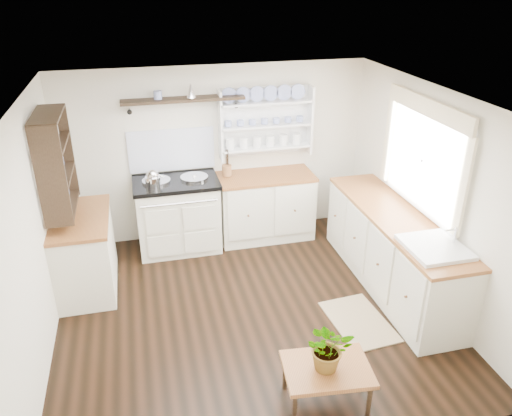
{
  "coord_description": "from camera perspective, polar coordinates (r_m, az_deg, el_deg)",
  "views": [
    {
      "loc": [
        -0.98,
        -4.3,
        3.35
      ],
      "look_at": [
        0.14,
        0.25,
        1.1
      ],
      "focal_mm": 35.0,
      "sensor_mm": 36.0,
      "label": 1
    }
  ],
  "objects": [
    {
      "name": "high_shelf",
      "position": [
        6.27,
        -8.31,
        12.1
      ],
      "size": [
        1.5,
        0.29,
        0.16
      ],
      "color": "black",
      "rests_on": "wall_back"
    },
    {
      "name": "plate_rack",
      "position": [
        6.63,
        0.98,
        9.92
      ],
      "size": [
        1.2,
        0.22,
        0.9
      ],
      "color": "white",
      "rests_on": "wall_back"
    },
    {
      "name": "right_cabinets",
      "position": [
        5.91,
        15.29,
        -4.65
      ],
      "size": [
        0.62,
        2.43,
        0.9
      ],
      "color": "beige",
      "rests_on": "floor"
    },
    {
      "name": "window",
      "position": [
        5.62,
        18.59,
        5.76
      ],
      "size": [
        0.08,
        1.55,
        1.22
      ],
      "color": "white",
      "rests_on": "wall_right"
    },
    {
      "name": "floor",
      "position": [
        5.54,
        -0.78,
        -11.57
      ],
      "size": [
        4.0,
        3.8,
        0.01
      ],
      "primitive_type": "cube",
      "color": "black",
      "rests_on": "ground"
    },
    {
      "name": "wall_right",
      "position": [
        5.68,
        19.22,
        1.34
      ],
      "size": [
        0.02,
        3.8,
        2.3
      ],
      "primitive_type": "cube",
      "color": "beige",
      "rests_on": "ground"
    },
    {
      "name": "belfast_sink",
      "position": [
        5.2,
        19.56,
        -5.37
      ],
      "size": [
        0.55,
        0.6,
        0.45
      ],
      "color": "white",
      "rests_on": "right_cabinets"
    },
    {
      "name": "back_cabinets",
      "position": [
        6.76,
        1.07,
        0.32
      ],
      "size": [
        1.27,
        0.63,
        0.9
      ],
      "color": "beige",
      "rests_on": "floor"
    },
    {
      "name": "wall_left",
      "position": [
        4.94,
        -24.14,
        -3.26
      ],
      "size": [
        0.02,
        3.8,
        2.3
      ],
      "primitive_type": "cube",
      "color": "beige",
      "rests_on": "ground"
    },
    {
      "name": "utensil_crock",
      "position": [
        6.52,
        -3.34,
        4.31
      ],
      "size": [
        0.12,
        0.12,
        0.15
      ],
      "primitive_type": "cylinder",
      "color": "brown",
      "rests_on": "back_cabinets"
    },
    {
      "name": "left_cabinets",
      "position": [
        5.99,
        -18.95,
        -4.73
      ],
      "size": [
        0.62,
        1.13,
        0.9
      ],
      "color": "beige",
      "rests_on": "floor"
    },
    {
      "name": "ceiling",
      "position": [
        4.54,
        -0.95,
        12.26
      ],
      "size": [
        4.0,
        3.8,
        0.01
      ],
      "primitive_type": "cube",
      "color": "white",
      "rests_on": "wall_back"
    },
    {
      "name": "center_table",
      "position": [
        4.38,
        8.1,
        -18.01
      ],
      "size": [
        0.77,
        0.58,
        0.39
      ],
      "rotation": [
        0.0,
        0.0,
        -0.11
      ],
      "color": "brown",
      "rests_on": "floor"
    },
    {
      "name": "kettle",
      "position": [
        6.2,
        -11.71,
        3.25
      ],
      "size": [
        0.19,
        0.19,
        0.23
      ],
      "primitive_type": null,
      "color": "silver",
      "rests_on": "aga_cooker"
    },
    {
      "name": "floor_rug",
      "position": [
        5.48,
        11.66,
        -12.58
      ],
      "size": [
        0.61,
        0.89,
        0.02
      ],
      "primitive_type": "cube",
      "rotation": [
        0.0,
        0.0,
        0.08
      ],
      "color": "#85624D",
      "rests_on": "floor"
    },
    {
      "name": "wall_back",
      "position": [
        6.65,
        -4.58,
        6.24
      ],
      "size": [
        4.0,
        0.02,
        2.3
      ],
      "primitive_type": "cube",
      "color": "beige",
      "rests_on": "ground"
    },
    {
      "name": "aga_cooker",
      "position": [
        6.54,
        -8.9,
        -0.65
      ],
      "size": [
        1.07,
        0.74,
        0.99
      ],
      "color": "beige",
      "rests_on": "floor"
    },
    {
      "name": "potted_plant",
      "position": [
        4.21,
        8.32,
        -15.49
      ],
      "size": [
        0.41,
        0.37,
        0.42
      ],
      "primitive_type": "imported",
      "rotation": [
        0.0,
        0.0,
        -0.1
      ],
      "color": "#3F7233",
      "rests_on": "center_table"
    },
    {
      "name": "left_shelving",
      "position": [
        5.57,
        -21.96,
        4.88
      ],
      "size": [
        0.28,
        0.8,
        1.05
      ],
      "primitive_type": "cube",
      "color": "black",
      "rests_on": "wall_left"
    }
  ]
}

